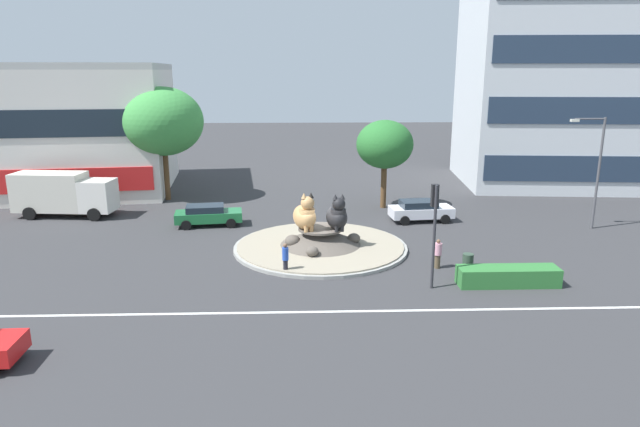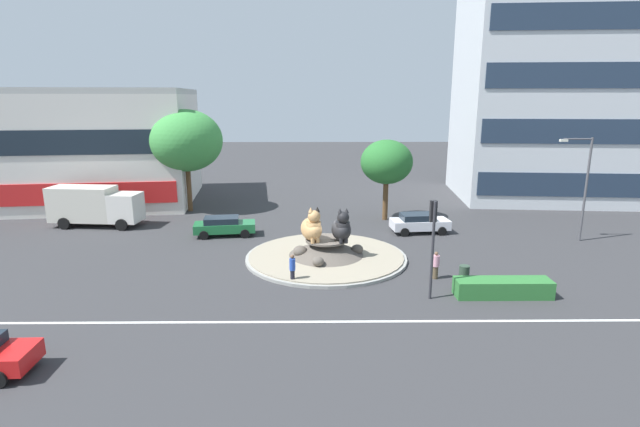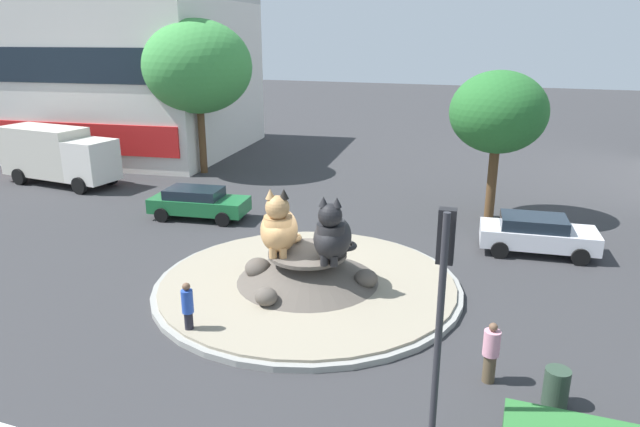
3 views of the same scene
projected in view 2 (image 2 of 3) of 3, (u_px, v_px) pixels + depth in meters
name	position (u px, v px, depth m)	size (l,w,h in m)	color
ground_plane	(326.00, 259.00, 30.21)	(160.00, 160.00, 0.00)	#333335
lane_centreline	(330.00, 322.00, 21.73)	(112.00, 0.20, 0.01)	silver
roundabout_island	(326.00, 252.00, 30.11)	(10.03, 10.03, 1.26)	gray
cat_statue_calico	(312.00, 228.00, 29.48)	(1.79, 2.48, 2.20)	tan
cat_statue_black	(342.00, 228.00, 29.46)	(1.46, 2.19, 2.13)	black
traffic_light_mast	(433.00, 231.00, 23.52)	(0.34, 0.46, 4.98)	#2D2D33
shophouse_block	(55.00, 147.00, 45.31)	(26.39, 16.52, 10.58)	silver
office_tower	(551.00, 53.00, 45.79)	(16.97, 14.02, 27.81)	silver
clipped_hedge_strip	(503.00, 288.00, 24.40)	(4.81, 1.20, 0.90)	#2D7033
broadleaf_tree_behind_island	(387.00, 162.00, 38.71)	(4.18, 4.18, 6.54)	brown
second_tree_near_tower	(186.00, 141.00, 41.36)	(6.22, 6.22, 8.84)	brown
streetlight_arm	(583.00, 182.00, 32.98)	(2.24, 0.24, 7.20)	#4C4C51
pedestrian_blue_shirt	(292.00, 268.00, 26.00)	(0.32, 0.32, 1.63)	black
pedestrian_pink_shirt	(436.00, 265.00, 26.71)	(0.40, 0.40, 1.56)	brown
sedan_on_far_lane	(224.00, 226.00, 35.04)	(4.54, 2.39, 1.39)	#1E6B38
hatchback_near_shophouse	(419.00, 223.00, 35.79)	(4.39, 2.35, 1.45)	silver
delivery_box_truck	(94.00, 205.00, 37.38)	(7.08, 2.94, 3.12)	silver
litter_bin	(464.00, 274.00, 26.38)	(0.56, 0.56, 0.90)	#2D4233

